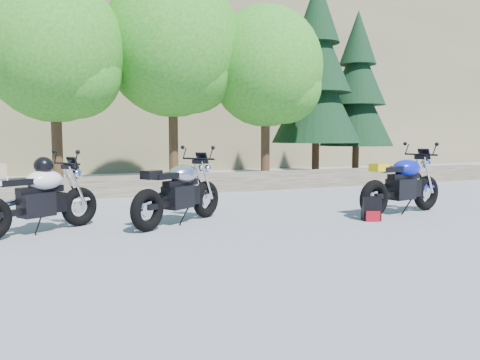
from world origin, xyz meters
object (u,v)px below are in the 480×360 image
Objects in this scene: silver_bike at (179,192)px; blue_bike at (402,185)px; backpack at (371,209)px; white_bike at (37,196)px.

blue_bike is at bearing -43.30° from silver_bike.
blue_bike is 1.11m from backpack.
white_bike reaches higher than silver_bike.
blue_bike is at bearing 43.89° from backpack.
backpack is at bearing -172.29° from blue_bike.
backpack is at bearing -51.77° from silver_bike.
white_bike reaches higher than blue_bike.
silver_bike is at bearing -32.80° from white_bike.
silver_bike is 1.00× the size of white_bike.
backpack is at bearing -42.05° from white_bike.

